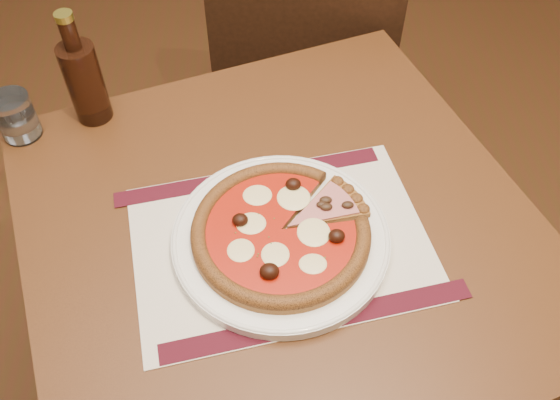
% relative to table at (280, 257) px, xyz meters
% --- Properties ---
extents(table, '(1.02, 1.02, 0.75)m').
position_rel_table_xyz_m(table, '(0.00, 0.00, 0.00)').
color(table, '#583015').
rests_on(table, ground).
extents(chair_far, '(0.50, 0.50, 0.93)m').
position_rel_table_xyz_m(chair_far, '(0.09, 0.68, -0.12)').
color(chair_far, black).
rests_on(chair_far, ground).
extents(placemat, '(0.51, 0.41, 0.00)m').
position_rel_table_xyz_m(placemat, '(-0.00, -0.04, 0.10)').
color(placemat, silver).
rests_on(placemat, table).
extents(plate, '(0.34, 0.34, 0.02)m').
position_rel_table_xyz_m(plate, '(-0.00, -0.04, 0.11)').
color(plate, white).
rests_on(plate, placemat).
extents(pizza, '(0.27, 0.27, 0.04)m').
position_rel_table_xyz_m(pizza, '(-0.00, -0.04, 0.13)').
color(pizza, olive).
rests_on(pizza, plate).
extents(ham_slice, '(0.13, 0.10, 0.02)m').
position_rel_table_xyz_m(ham_slice, '(0.07, 0.02, 0.13)').
color(ham_slice, olive).
rests_on(ham_slice, plate).
extents(water_glass, '(0.08, 0.08, 0.08)m').
position_rel_table_xyz_m(water_glass, '(-0.46, 0.22, 0.14)').
color(water_glass, white).
rests_on(water_glass, table).
extents(bottle, '(0.07, 0.07, 0.22)m').
position_rel_table_xyz_m(bottle, '(-0.34, 0.26, 0.19)').
color(bottle, '#37190D').
rests_on(bottle, table).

